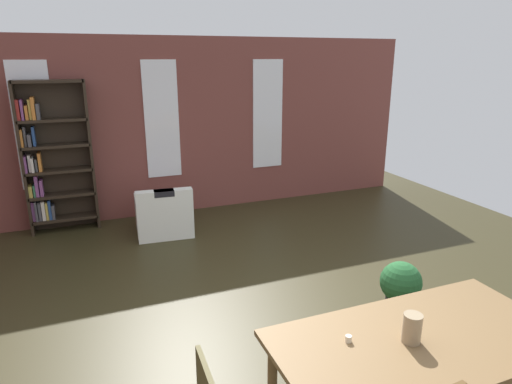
% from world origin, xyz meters
% --- Properties ---
extents(ground_plane, '(10.57, 10.57, 0.00)m').
position_xyz_m(ground_plane, '(0.00, 0.00, 0.00)').
color(ground_plane, '#322D18').
extents(back_wall_brick, '(8.95, 0.12, 2.88)m').
position_xyz_m(back_wall_brick, '(0.00, 4.12, 1.44)').
color(back_wall_brick, brown).
rests_on(back_wall_brick, ground).
extents(window_pane_0, '(0.55, 0.02, 1.87)m').
position_xyz_m(window_pane_0, '(-1.85, 4.05, 1.58)').
color(window_pane_0, white).
extents(window_pane_1, '(0.55, 0.02, 1.87)m').
position_xyz_m(window_pane_1, '(0.00, 4.05, 1.58)').
color(window_pane_1, white).
extents(window_pane_2, '(0.55, 0.02, 1.87)m').
position_xyz_m(window_pane_2, '(1.85, 4.05, 1.58)').
color(window_pane_2, white).
extents(dining_table, '(2.03, 1.02, 0.74)m').
position_xyz_m(dining_table, '(0.74, -1.21, 0.66)').
color(dining_table, brown).
rests_on(dining_table, ground).
extents(vase_on_table, '(0.13, 0.13, 0.20)m').
position_xyz_m(vase_on_table, '(0.65, -1.21, 0.84)').
color(vase_on_table, '#998466').
rests_on(vase_on_table, dining_table).
extents(tealight_candle_0, '(0.04, 0.04, 0.04)m').
position_xyz_m(tealight_candle_0, '(0.27, -1.05, 0.76)').
color(tealight_candle_0, silver).
rests_on(tealight_candle_0, dining_table).
extents(bookshelf_tall, '(0.97, 0.28, 2.25)m').
position_xyz_m(bookshelf_tall, '(-1.67, 3.89, 1.11)').
color(bookshelf_tall, '#2D2319').
rests_on(bookshelf_tall, ground).
extents(armchair_white, '(0.86, 0.86, 0.75)m').
position_xyz_m(armchair_white, '(-0.21, 3.17, 0.28)').
color(armchair_white, white).
rests_on(armchair_white, ground).
extents(potted_plant_by_shelf, '(0.42, 0.42, 0.59)m').
position_xyz_m(potted_plant_by_shelf, '(1.60, 0.01, 0.33)').
color(potted_plant_by_shelf, '#333338').
rests_on(potted_plant_by_shelf, ground).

